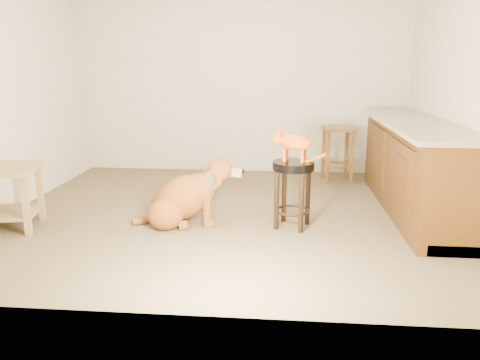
# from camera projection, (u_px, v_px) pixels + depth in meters

# --- Properties ---
(floor) EXTENTS (4.50, 4.00, 0.01)m
(floor) POSITION_uv_depth(u_px,v_px,m) (227.00, 214.00, 4.83)
(floor) COLOR brown
(floor) RESTS_ON ground
(room_shell) EXTENTS (4.54, 4.04, 2.62)m
(room_shell) POSITION_uv_depth(u_px,v_px,m) (226.00, 45.00, 4.42)
(room_shell) COLOR beige
(room_shell) RESTS_ON ground
(cabinet_run) EXTENTS (0.70, 2.56, 0.94)m
(cabinet_run) POSITION_uv_depth(u_px,v_px,m) (416.00, 170.00, 4.85)
(cabinet_run) COLOR #462A0C
(cabinet_run) RESTS_ON ground
(padded_stool) EXTENTS (0.41, 0.41, 0.63)m
(padded_stool) POSITION_uv_depth(u_px,v_px,m) (293.00, 181.00, 4.35)
(padded_stool) COLOR black
(padded_stool) RESTS_ON ground
(wood_stool) EXTENTS (0.42, 0.42, 0.71)m
(wood_stool) POSITION_uv_depth(u_px,v_px,m) (337.00, 153.00, 6.11)
(wood_stool) COLOR brown
(wood_stool) RESTS_ON ground
(side_table) EXTENTS (0.68, 0.68, 0.60)m
(side_table) POSITION_uv_depth(u_px,v_px,m) (7.00, 188.00, 4.33)
(side_table) COLOR olive
(side_table) RESTS_ON ground
(golden_retriever) EXTENTS (1.08, 0.58, 0.69)m
(golden_retriever) POSITION_uv_depth(u_px,v_px,m) (184.00, 199.00, 4.46)
(golden_retriever) COLOR brown
(golden_retriever) RESTS_ON ground
(tabby_kitten) EXTENTS (0.51, 0.23, 0.32)m
(tabby_kitten) POSITION_uv_depth(u_px,v_px,m) (293.00, 143.00, 4.27)
(tabby_kitten) COLOR #A14610
(tabby_kitten) RESTS_ON padded_stool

